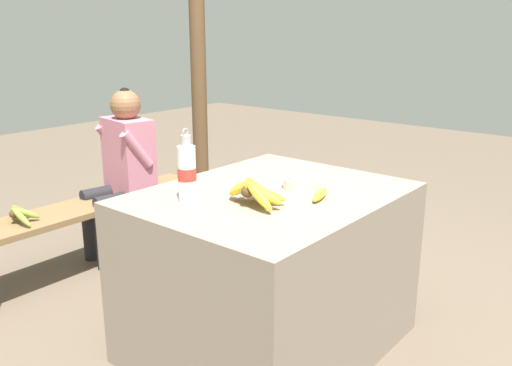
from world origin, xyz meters
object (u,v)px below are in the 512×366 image
at_px(wooden_bench, 87,214).
at_px(seated_vendor, 123,163).
at_px(banana_bunch_green, 20,213).
at_px(serving_bowl, 304,182).
at_px(water_bottle, 187,172).
at_px(loose_banana_front, 320,195).
at_px(banana_bunch_ripe, 253,190).
at_px(support_post_far, 197,33).

relative_size(wooden_bench, seated_vendor, 1.49).
bearing_deg(banana_bunch_green, serving_bowl, -67.74).
relative_size(water_bottle, loose_banana_front, 1.81).
bearing_deg(water_bottle, wooden_bench, 76.96).
relative_size(banana_bunch_ripe, seated_vendor, 0.28).
distance_m(banana_bunch_ripe, loose_banana_front, 0.29).
height_order(banana_bunch_green, support_post_far, support_post_far).
xyz_separation_m(banana_bunch_ripe, seated_vendor, (0.41, 1.40, -0.19)).
xyz_separation_m(water_bottle, loose_banana_front, (0.36, -0.40, -0.10)).
height_order(serving_bowl, water_bottle, water_bottle).
xyz_separation_m(loose_banana_front, banana_bunch_green, (-0.50, 1.58, -0.30)).
bearing_deg(serving_bowl, banana_bunch_green, 112.26).
xyz_separation_m(loose_banana_front, support_post_far, (1.03, 1.74, 0.62)).
distance_m(banana_bunch_ripe, seated_vendor, 1.47).
distance_m(serving_bowl, loose_banana_front, 0.17).
relative_size(seated_vendor, banana_bunch_green, 3.79).
xyz_separation_m(serving_bowl, wooden_bench, (-0.18, 1.45, -0.43)).
bearing_deg(support_post_far, loose_banana_front, -120.60).
height_order(wooden_bench, support_post_far, support_post_far).
distance_m(serving_bowl, wooden_bench, 1.52).
bearing_deg(wooden_bench, loose_banana_front, -86.74).
bearing_deg(banana_bunch_ripe, serving_bowl, -3.54).
height_order(banana_bunch_ripe, support_post_far, support_post_far).
distance_m(seated_vendor, banana_bunch_green, 0.69).
bearing_deg(water_bottle, banana_bunch_green, 96.50).
bearing_deg(support_post_far, serving_bowl, -120.41).
bearing_deg(banana_bunch_ripe, wooden_bench, 84.15).
bearing_deg(support_post_far, banana_bunch_ripe, -128.71).
bearing_deg(water_bottle, seated_vendor, 65.06).
distance_m(water_bottle, banana_bunch_green, 1.25).
bearing_deg(wooden_bench, water_bottle, -103.04).
distance_m(wooden_bench, support_post_far, 1.54).
height_order(water_bottle, loose_banana_front, water_bottle).
bearing_deg(water_bottle, support_post_far, 43.86).
bearing_deg(banana_bunch_ripe, water_bottle, 118.22).
bearing_deg(seated_vendor, loose_banana_front, 93.13).
distance_m(banana_bunch_ripe, water_bottle, 0.28).
xyz_separation_m(serving_bowl, loose_banana_front, (-0.09, -0.14, -0.01)).
distance_m(banana_bunch_ripe, serving_bowl, 0.33).
bearing_deg(banana_bunch_green, support_post_far, 5.92).
relative_size(banana_bunch_ripe, banana_bunch_green, 1.05).
height_order(serving_bowl, loose_banana_front, serving_bowl).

